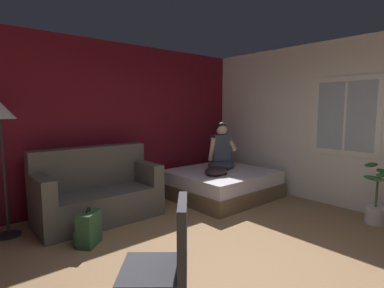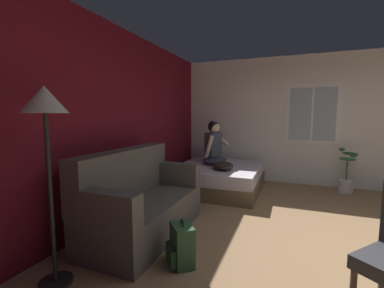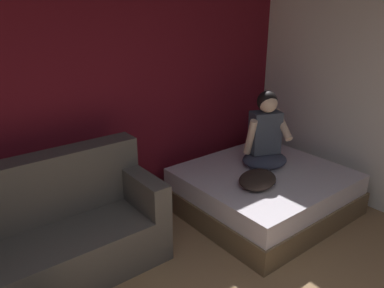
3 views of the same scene
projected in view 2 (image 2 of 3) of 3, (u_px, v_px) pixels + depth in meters
The scene contains 11 objects.
ground_plane at pixel (371, 265), 2.51m from camera, with size 40.00×40.00×0.00m, color #93704C.
wall_back_accent at pixel (105, 124), 3.51m from camera, with size 11.01×0.16×2.70m, color maroon.
wall_side_with_window at pixel (333, 121), 5.22m from camera, with size 0.19×7.56×2.70m.
bed at pixel (218, 178), 5.06m from camera, with size 1.73×1.60×0.48m.
couch at pixel (140, 202), 3.17m from camera, with size 1.71×0.83×1.04m.
person_seated at pixel (214, 147), 5.15m from camera, with size 0.65×0.60×0.88m.
backpack at pixel (181, 245), 2.52m from camera, with size 0.35×0.35×0.46m.
throw_pillow at pixel (223, 166), 4.66m from camera, with size 0.48×0.36×0.14m, color #2D231E.
cell_phone at pixel (227, 168), 4.80m from camera, with size 0.07×0.14×0.01m, color black.
floor_lamp at pixel (46, 119), 2.08m from camera, with size 0.36×0.36×1.70m.
potted_plant at pixel (346, 177), 4.85m from camera, with size 0.39×0.37×0.85m.
Camera 2 is at (-2.84, 0.78, 1.46)m, focal length 24.00 mm.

